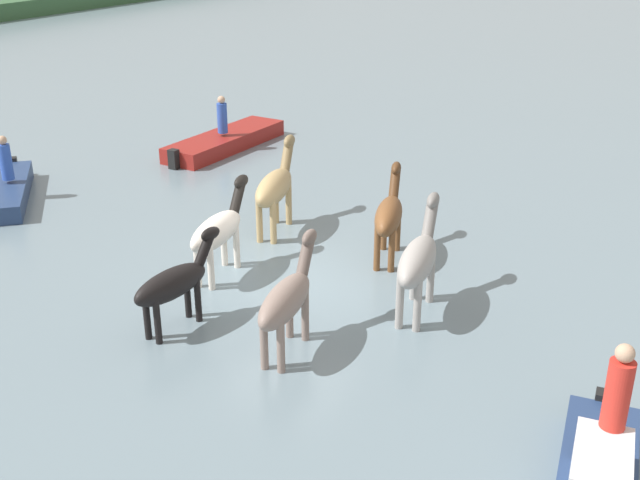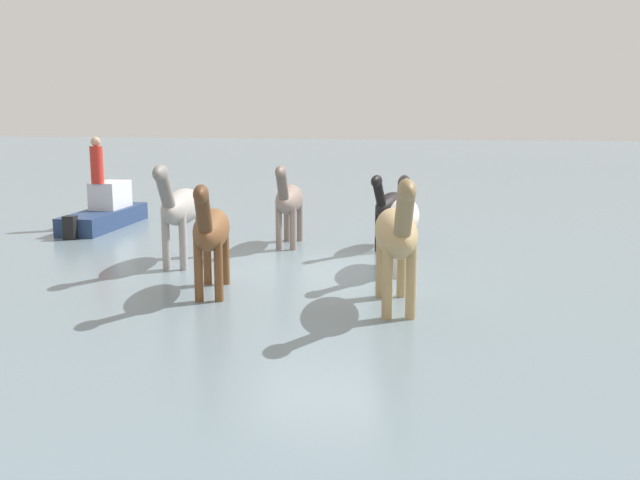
{
  "view_description": "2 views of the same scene",
  "coord_description": "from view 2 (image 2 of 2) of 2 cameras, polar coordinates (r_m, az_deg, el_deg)",
  "views": [
    {
      "loc": [
        -12.46,
        -7.32,
        7.12
      ],
      "look_at": [
        0.88,
        -0.21,
        0.62
      ],
      "focal_mm": 42.98,
      "sensor_mm": 36.0,
      "label": 1
    },
    {
      "loc": [
        12.3,
        3.03,
        2.84
      ],
      "look_at": [
        0.62,
        0.13,
        0.72
      ],
      "focal_mm": 39.32,
      "sensor_mm": 36.0,
      "label": 2
    }
  ],
  "objects": [
    {
      "name": "horse_mid_herd",
      "position": [
        13.02,
        6.87,
        1.95
      ],
      "size": [
        2.44,
        0.77,
        1.88
      ],
      "rotation": [
        0.0,
        0.0,
        0.11
      ],
      "color": "silver",
      "rests_on": "ground_plane"
    },
    {
      "name": "horse_dark_mare",
      "position": [
        11.37,
        -8.85,
        0.76
      ],
      "size": [
        2.43,
        1.07,
        1.89
      ],
      "rotation": [
        0.0,
        0.0,
        0.28
      ],
      "color": "brown",
      "rests_on": "ground_plane"
    },
    {
      "name": "ground_plane",
      "position": [
        12.98,
        0.12,
        -2.66
      ],
      "size": [
        155.4,
        155.4,
        0.0
      ],
      "primitive_type": "plane",
      "color": "slate"
    },
    {
      "name": "horse_lead",
      "position": [
        13.79,
        -11.24,
        2.6
      ],
      "size": [
        2.62,
        0.92,
        2.02
      ],
      "rotation": [
        0.0,
        0.0,
        0.16
      ],
      "color": "#9E9993",
      "rests_on": "ground_plane"
    },
    {
      "name": "person_helmsman_aft",
      "position": [
        18.86,
        -17.72,
        6.06
      ],
      "size": [
        0.32,
        0.32,
        1.19
      ],
      "color": "red",
      "rests_on": "boat_motor_center"
    },
    {
      "name": "horse_pinto_flank",
      "position": [
        15.31,
        5.72,
        2.75
      ],
      "size": [
        2.18,
        0.73,
        1.68
      ],
      "rotation": [
        0.0,
        0.0,
        -0.14
      ],
      "color": "black",
      "rests_on": "ground_plane"
    },
    {
      "name": "horse_rear_stallion",
      "position": [
        10.39,
        6.23,
        0.48
      ],
      "size": [
        2.67,
        1.08,
        2.06
      ],
      "rotation": [
        0.0,
        0.0,
        0.24
      ],
      "color": "tan",
      "rests_on": "ground_plane"
    },
    {
      "name": "boat_motor_center",
      "position": [
        19.16,
        -17.06,
        1.92
      ],
      "size": [
        3.77,
        1.36,
        1.31
      ],
      "rotation": [
        0.0,
        0.0,
        3.25
      ],
      "color": "navy",
      "rests_on": "ground_plane"
    },
    {
      "name": "horse_chestnut_trailing",
      "position": [
        15.52,
        -2.55,
        3.27
      ],
      "size": [
        2.42,
        0.81,
        1.87
      ],
      "rotation": [
        0.0,
        0.0,
        0.14
      ],
      "color": "gray",
      "rests_on": "ground_plane"
    }
  ]
}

